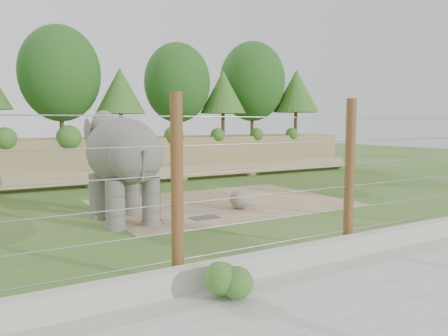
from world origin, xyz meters
TOP-DOWN VIEW (x-y plane):
  - ground at (0.00, 0.00)m, footprint 90.00×90.00m
  - back_embankment at (0.59, 12.68)m, footprint 30.00×5.52m
  - dirt_patch at (0.50, 3.00)m, footprint 10.00×7.00m
  - drain_grate at (-1.55, 0.71)m, footprint 1.00×0.60m
  - elephant at (-4.14, 1.76)m, footprint 2.04×4.63m
  - stone_ball at (0.41, 1.48)m, footprint 0.78×0.78m
  - retaining_wall at (0.00, -5.00)m, footprint 26.00×0.35m
  - walkway at (0.00, -7.00)m, footprint 26.00×4.00m
  - barrier_fence at (0.00, -4.50)m, footprint 20.26×0.26m
  - walkway_shrub at (-4.61, -5.80)m, footprint 0.80×0.80m

SIDE VIEW (x-z plane):
  - ground at x=0.00m, z-range 0.00..0.00m
  - walkway at x=0.00m, z-range 0.00..0.01m
  - dirt_patch at x=0.50m, z-range 0.00..0.02m
  - drain_grate at x=-1.55m, z-range 0.02..0.05m
  - retaining_wall at x=0.00m, z-range 0.00..0.50m
  - stone_ball at x=0.41m, z-range 0.02..0.80m
  - walkway_shrub at x=-4.61m, z-range 0.01..0.81m
  - elephant at x=-4.14m, z-range 0.00..3.73m
  - barrier_fence at x=0.00m, z-range 0.00..4.00m
  - back_embankment at x=0.59m, z-range -0.42..8.35m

